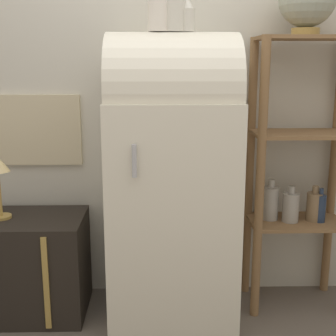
# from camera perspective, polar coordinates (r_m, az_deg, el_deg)

# --- Properties ---
(ground_plane) EXTENTS (12.00, 12.00, 0.00)m
(ground_plane) POSITION_cam_1_polar(r_m,az_deg,el_deg) (2.66, 0.65, -19.84)
(ground_plane) COLOR #60564C
(wall_back) EXTENTS (7.00, 0.09, 2.70)m
(wall_back) POSITION_cam_1_polar(r_m,az_deg,el_deg) (2.81, 0.16, 11.10)
(wall_back) COLOR beige
(wall_back) RESTS_ON ground_plane
(refrigerator) EXTENTS (0.69, 0.65, 1.58)m
(refrigerator) POSITION_cam_1_polar(r_m,az_deg,el_deg) (2.55, 0.50, -1.00)
(refrigerator) COLOR silver
(refrigerator) RESTS_ON ground_plane
(suitcase_trunk) EXTENTS (0.77, 0.46, 0.58)m
(suitcase_trunk) POSITION_cam_1_polar(r_m,az_deg,el_deg) (2.88, -17.75, -11.25)
(suitcase_trunk) COLOR black
(suitcase_trunk) RESTS_ON ground_plane
(shelf_unit) EXTENTS (0.56, 0.34, 1.57)m
(shelf_unit) POSITION_cam_1_polar(r_m,az_deg,el_deg) (2.78, 15.66, -0.00)
(shelf_unit) COLOR olive
(shelf_unit) RESTS_ON ground_plane
(vase_left) EXTENTS (0.11, 0.11, 0.25)m
(vase_left) POSITION_cam_1_polar(r_m,az_deg,el_deg) (2.48, -1.19, 18.91)
(vase_left) COLOR silver
(vase_left) RESTS_ON refrigerator
(vase_center) EXTENTS (0.12, 0.12, 0.24)m
(vase_center) POSITION_cam_1_polar(r_m,az_deg,el_deg) (2.49, 0.71, 18.80)
(vase_center) COLOR beige
(vase_center) RESTS_ON refrigerator
(vase_right) EXTENTS (0.08, 0.08, 0.17)m
(vase_right) POSITION_cam_1_polar(r_m,az_deg,el_deg) (2.49, 2.36, 18.09)
(vase_right) COLOR beige
(vase_right) RESTS_ON refrigerator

